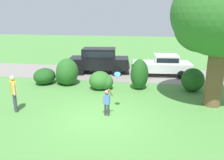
# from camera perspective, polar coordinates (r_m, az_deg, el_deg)

# --- Properties ---
(ground_plane) EXTENTS (80.00, 80.00, 0.00)m
(ground_plane) POSITION_cam_1_polar(r_m,az_deg,el_deg) (10.28, -2.69, -9.36)
(ground_plane) COLOR #518E42
(driveway_strip) EXTENTS (28.00, 4.40, 0.02)m
(driveway_strip) POSITION_cam_1_polar(r_m,az_deg,el_deg) (17.53, 2.65, 1.48)
(driveway_strip) COLOR gray
(driveway_strip) RESTS_ON ground
(oak_tree_large) EXTENTS (4.78, 4.83, 6.45)m
(oak_tree_large) POSITION_cam_1_polar(r_m,az_deg,el_deg) (12.07, 25.61, 13.81)
(oak_tree_large) COLOR brown
(oak_tree_large) RESTS_ON ground
(shrub_near_tree) EXTENTS (1.37, 1.57, 1.03)m
(shrub_near_tree) POSITION_cam_1_polar(r_m,az_deg,el_deg) (15.63, -16.43, 0.94)
(shrub_near_tree) COLOR #1E511C
(shrub_near_tree) RESTS_ON ground
(shrub_centre_left) EXTENTS (1.53, 1.58, 1.72)m
(shrub_centre_left) POSITION_cam_1_polar(r_m,az_deg,el_deg) (15.03, -11.26, 1.75)
(shrub_centre_left) COLOR #286023
(shrub_centre_left) RESTS_ON ground
(shrub_centre) EXTENTS (1.47, 1.40, 1.10)m
(shrub_centre) POSITION_cam_1_polar(r_m,az_deg,el_deg) (13.92, -2.63, -0.19)
(shrub_centre) COLOR #33702B
(shrub_centre) RESTS_ON ground
(shrub_centre_right) EXTENTS (1.06, 1.21, 1.84)m
(shrub_centre_right) POSITION_cam_1_polar(r_m,az_deg,el_deg) (13.93, 6.84, 1.43)
(shrub_centre_right) COLOR #1E511C
(shrub_centre_right) RESTS_ON ground
(shrub_far_end) EXTENTS (1.33, 1.49, 1.37)m
(shrub_far_end) POSITION_cam_1_polar(r_m,az_deg,el_deg) (14.34, 19.45, 0.06)
(shrub_far_end) COLOR #1E511C
(shrub_far_end) RESTS_ON ground
(parked_sedan) EXTENTS (4.53, 2.37, 1.56)m
(parked_sedan) POSITION_cam_1_polar(r_m,az_deg,el_deg) (17.40, 12.50, 3.84)
(parked_sedan) COLOR white
(parked_sedan) RESTS_ON ground
(parked_suv) EXTENTS (4.87, 2.50, 1.92)m
(parked_suv) POSITION_cam_1_polar(r_m,az_deg,el_deg) (17.79, -3.21, 5.21)
(parked_suv) COLOR black
(parked_suv) RESTS_ON ground
(child_thrower) EXTENTS (0.46, 0.25, 1.29)m
(child_thrower) POSITION_cam_1_polar(r_m,az_deg,el_deg) (10.20, -1.29, -5.15)
(child_thrower) COLOR #383842
(child_thrower) RESTS_ON ground
(frisbee) EXTENTS (0.30, 0.26, 0.19)m
(frisbee) POSITION_cam_1_polar(r_m,az_deg,el_deg) (10.32, 1.36, 1.47)
(frisbee) COLOR #337FDB
(adult_onlooker) EXTENTS (0.40, 0.43, 1.74)m
(adult_onlooker) POSITION_cam_1_polar(r_m,az_deg,el_deg) (11.48, -23.26, -2.66)
(adult_onlooker) COLOR #3F3F4C
(adult_onlooker) RESTS_ON ground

